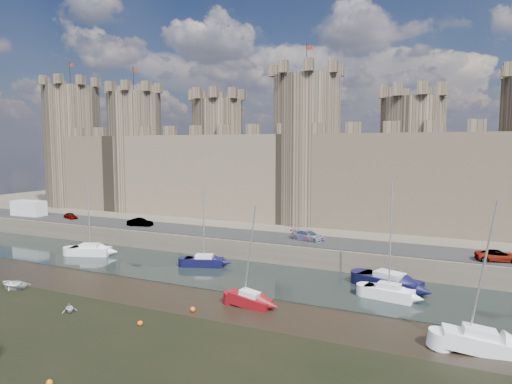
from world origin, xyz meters
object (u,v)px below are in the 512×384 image
sailboat_5 (480,341)px  car_2 (308,236)px  sailboat_3 (389,282)px  sailboat_4 (250,299)px  car_3 (498,256)px  car_1 (140,222)px  van (29,208)px  sailboat_2 (389,292)px  sailboat_0 (90,250)px  sailboat_1 (204,261)px  car_0 (71,216)px

sailboat_5 → car_2: bearing=125.4°
car_2 → sailboat_5: (19.60, -20.13, -2.38)m
sailboat_3 → sailboat_4: sailboat_3 is taller
car_3 → sailboat_4: bearing=116.4°
car_3 → sailboat_4: (-20.99, -17.00, -2.42)m
car_1 → sailboat_4: size_ratio=0.41×
van → sailboat_4: size_ratio=0.66×
sailboat_2 → sailboat_5: 11.53m
car_2 → van: (-50.81, -0.63, 0.67)m
van → sailboat_0: (23.61, -9.63, -3.06)m
car_1 → sailboat_0: (-0.75, -9.48, -2.36)m
car_2 → sailboat_2: 16.76m
sailboat_2 → sailboat_5: sailboat_5 is taller
sailboat_3 → sailboat_4: 15.06m
sailboat_4 → car_3: bearing=42.5°
car_2 → sailboat_3: sailboat_3 is taller
van → sailboat_3: size_ratio=0.55×
sailboat_1 → sailboat_5: (29.95, -11.47, 0.03)m
car_3 → sailboat_0: bearing=87.2°
sailboat_2 → sailboat_3: size_ratio=0.88×
sailboat_0 → sailboat_5: sailboat_5 is taller
van → car_1: bearing=-2.9°
car_1 → car_3: (48.11, -0.98, -0.01)m
van → sailboat_5: size_ratio=0.56×
sailboat_2 → sailboat_4: sailboat_2 is taller
van → sailboat_0: size_ratio=0.62×
car_1 → van: van is taller
car_0 → sailboat_4: size_ratio=0.34×
car_2 → sailboat_4: 18.93m
sailboat_1 → sailboat_2: (22.30, -2.84, 0.04)m
sailboat_2 → sailboat_5: (7.64, -8.63, -0.01)m
car_1 → sailboat_2: 39.95m
car_3 → sailboat_4: 27.12m
car_3 → sailboat_3: sailboat_3 is taller
car_3 → van: bearing=76.5°
car_3 → sailboat_2: bearing=122.5°
sailboat_2 → sailboat_3: (-0.44, 3.19, 0.05)m
sailboat_2 → car_2: bearing=144.6°
sailboat_4 → sailboat_5: size_ratio=0.85×
car_2 → sailboat_4: (0.67, -18.76, -2.47)m
sailboat_5 → sailboat_2: bearing=122.7°
sailboat_1 → sailboat_3: bearing=-18.2°
van → sailboat_2: (62.77, -10.87, -3.04)m
sailboat_1 → sailboat_3: 21.87m
car_0 → van: (-9.27, -0.57, 0.79)m
car_0 → sailboat_2: size_ratio=0.32×
car_0 → van: size_ratio=0.52×
sailboat_1 → sailboat_2: size_ratio=0.94×
car_0 → car_2: 41.55m
van → sailboat_5: sailboat_5 is taller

